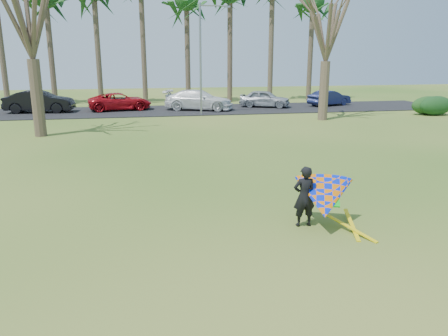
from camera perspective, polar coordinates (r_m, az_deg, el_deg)
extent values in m
plane|color=#1D5512|center=(11.72, 1.82, -7.65)|extent=(100.00, 100.00, 0.00)
cube|color=black|center=(35.94, -6.83, 7.48)|extent=(46.00, 7.00, 0.06)
cylinder|color=brown|center=(43.19, -27.13, 14.10)|extent=(0.48, 0.48, 10.40)
cylinder|color=brown|center=(42.29, -21.67, 13.72)|extent=(0.48, 0.48, 9.00)
cylinder|color=#493C2C|center=(41.75, -16.16, 14.64)|extent=(0.48, 0.48, 9.70)
cylinder|color=brown|center=(41.60, -10.50, 15.45)|extent=(0.48, 0.48, 10.40)
cylinder|color=#483C2B|center=(41.82, -4.79, 14.67)|extent=(0.48, 0.48, 9.00)
cylinder|color=brown|center=(42.42, 0.78, 15.19)|extent=(0.48, 0.48, 9.70)
cylinder|color=#4B3E2D|center=(43.39, 6.16, 15.56)|extent=(0.48, 0.48, 10.40)
cylinder|color=#463A2A|center=(44.69, 11.22, 14.44)|extent=(0.48, 0.48, 9.00)
ellipsoid|color=#1A491A|center=(44.95, 11.54, 20.57)|extent=(4.84, 4.84, 3.08)
cylinder|color=#4A3C2C|center=(26.31, -23.21, 8.36)|extent=(0.64, 0.64, 4.20)
cylinder|color=brown|center=(31.24, 12.91, 9.78)|extent=(0.64, 0.64, 3.99)
cylinder|color=gray|center=(32.88, -3.09, 13.84)|extent=(0.16, 0.16, 8.00)
cylinder|color=gray|center=(33.20, -1.36, 20.44)|extent=(2.00, 0.10, 0.10)
cube|color=gray|center=(33.37, 0.45, 20.32)|extent=(0.40, 0.18, 0.12)
ellipsoid|color=#173C15|center=(36.78, 25.18, 7.41)|extent=(2.78, 1.26, 1.39)
ellipsoid|color=#133516|center=(36.50, 25.95, 7.33)|extent=(2.60, 1.22, 1.44)
imported|color=black|center=(37.03, -22.97, 8.01)|extent=(5.24, 2.18, 1.69)
imported|color=#AA0D15|center=(36.57, -13.42, 8.45)|extent=(5.31, 3.09, 1.39)
imported|color=white|center=(35.82, -3.31, 8.87)|extent=(5.94, 3.97, 1.60)
imported|color=#9BA0A8|center=(37.83, 5.35, 9.02)|extent=(4.57, 3.31, 1.45)
imported|color=#181F48|center=(39.89, 13.60, 8.88)|extent=(4.23, 2.70, 1.32)
imported|color=black|center=(11.69, 10.43, -3.68)|extent=(0.60, 0.39, 1.64)
cone|color=#0421D6|center=(11.63, 12.95, -3.76)|extent=(2.13, 2.39, 2.02)
cube|color=#0CBF19|center=(11.63, 13.64, -4.07)|extent=(0.62, 0.60, 0.24)
cube|color=yellow|center=(11.85, 15.86, -7.91)|extent=(0.85, 1.66, 0.28)
cube|color=yellow|center=(12.10, 16.30, -7.47)|extent=(0.56, 1.76, 0.22)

